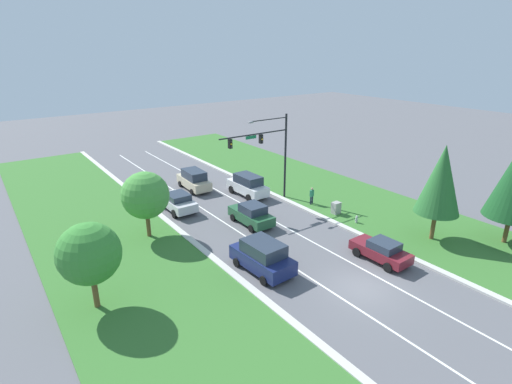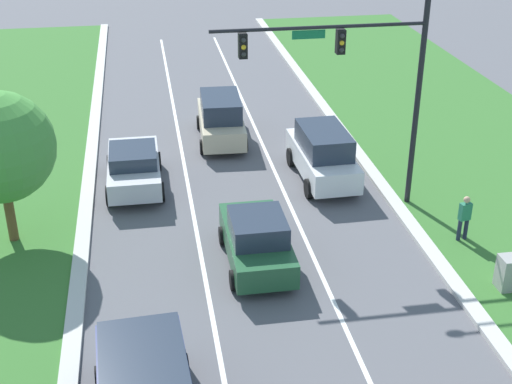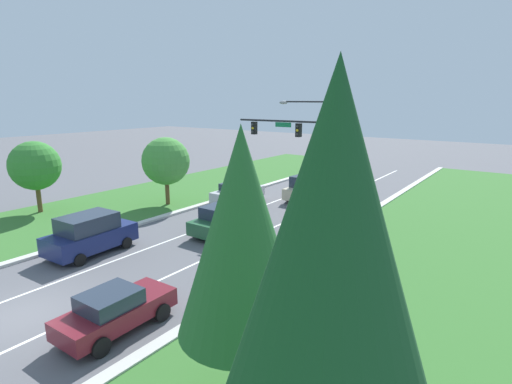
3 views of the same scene
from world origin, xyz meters
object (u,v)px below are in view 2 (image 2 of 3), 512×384
Objects in this scene: pedestrian at (464,217)px; utility_cabinet at (510,274)px; champagne_suv at (221,118)px; forest_sedan at (257,240)px; silver_sedan at (134,166)px; traffic_signal_mast at (364,64)px; white_suv at (323,154)px.

utility_cabinet is at bearing 82.63° from pedestrian.
utility_cabinet is at bearing -59.32° from champagne_suv.
pedestrian is at bearing 93.39° from utility_cabinet.
silver_sedan is at bearing 120.80° from forest_sedan.
traffic_signal_mast is at bearing 117.06° from utility_cabinet.
utility_cabinet is 2.97m from pedestrian.
silver_sedan is 7.36m from white_suv.
utility_cabinet is at bearing -67.94° from white_suv.
white_suv is at bearing 58.03° from forest_sedan.
white_suv reaches higher than forest_sedan.
white_suv reaches higher than utility_cabinet.
traffic_signal_mast is 9.44m from champagne_suv.
silver_sedan is at bearing 158.97° from traffic_signal_mast.
traffic_signal_mast is 1.69× the size of champagne_suv.
white_suv is at bearing -4.05° from silver_sedan.
forest_sedan is 6.79m from white_suv.
white_suv is 9.21m from utility_cabinet.
utility_cabinet is (7.21, -2.69, -0.31)m from forest_sedan.
champagne_suv reaches higher than utility_cabinet.
white_suv is at bearing -51.60° from champagne_suv.
silver_sedan is (-3.90, -4.26, -0.16)m from champagne_suv.
silver_sedan is 12.36m from pedestrian.
traffic_signal_mast reaches higher than pedestrian.
silver_sedan reaches higher than utility_cabinet.
white_suv reaches higher than pedestrian.
champagne_suv is 10.54m from forest_sedan.
champagne_suv is 2.87× the size of pedestrian.
pedestrian is (2.85, -2.98, -4.49)m from traffic_signal_mast.
pedestrian is at bearing -53.61° from champagne_suv.
champagne_suv is 5.89m from white_suv.
pedestrian is (6.89, -10.29, -0.10)m from champagne_suv.
utility_cabinet is at bearing -62.94° from traffic_signal_mast.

